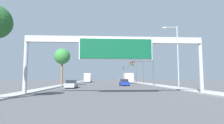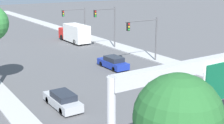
{
  "view_description": "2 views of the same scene",
  "coord_description": "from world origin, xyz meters",
  "px_view_note": "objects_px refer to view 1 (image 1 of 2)",
  "views": [
    {
      "loc": [
        -1.56,
        -1.62,
        1.9
      ],
      "look_at": [
        0.0,
        25.41,
        4.28
      ],
      "focal_mm": 28.0,
      "sensor_mm": 36.0,
      "label": 1
    },
    {
      "loc": [
        -17.2,
        6.87,
        10.7
      ],
      "look_at": [
        -1.82,
        30.35,
        3.29
      ],
      "focal_mm": 50.0,
      "sensor_mm": 36.0,
      "label": 2
    }
  ],
  "objects_px": {
    "palm_tree_background": "(62,57)",
    "car_mid_right": "(124,83)",
    "traffic_light_mid_block": "(139,69)",
    "traffic_light_near_intersection": "(146,68)",
    "car_far_center": "(71,84)",
    "truck_box_primary": "(88,78)",
    "street_lamp_right": "(176,53)",
    "sign_gantry": "(116,47)",
    "truck_box_secondary": "(128,78)",
    "traffic_light_far_intersection": "(132,71)"
  },
  "relations": [
    {
      "from": "palm_tree_background",
      "to": "sign_gantry",
      "type": "bearing_deg",
      "value": -62.67
    },
    {
      "from": "truck_box_primary",
      "to": "traffic_light_far_intersection",
      "type": "bearing_deg",
      "value": -30.01
    },
    {
      "from": "sign_gantry",
      "to": "truck_box_primary",
      "type": "distance_m",
      "value": 49.77
    },
    {
      "from": "car_mid_right",
      "to": "traffic_light_mid_block",
      "type": "height_order",
      "value": "traffic_light_mid_block"
    },
    {
      "from": "street_lamp_right",
      "to": "car_mid_right",
      "type": "bearing_deg",
      "value": 116.38
    },
    {
      "from": "sign_gantry",
      "to": "traffic_light_far_intersection",
      "type": "xyz_separation_m",
      "value": [
        8.67,
        40.1,
        -1.41
      ]
    },
    {
      "from": "car_far_center",
      "to": "street_lamp_right",
      "type": "relative_size",
      "value": 0.47
    },
    {
      "from": "traffic_light_mid_block",
      "to": "palm_tree_background",
      "type": "xyz_separation_m",
      "value": [
        -19.68,
        -9.54,
        2.15
      ]
    },
    {
      "from": "car_mid_right",
      "to": "traffic_light_far_intersection",
      "type": "height_order",
      "value": "traffic_light_far_intersection"
    },
    {
      "from": "sign_gantry",
      "to": "truck_box_primary",
      "type": "relative_size",
      "value": 2.54
    },
    {
      "from": "truck_box_primary",
      "to": "traffic_light_near_intersection",
      "type": "distance_m",
      "value": 33.04
    },
    {
      "from": "car_far_center",
      "to": "truck_box_secondary",
      "type": "distance_m",
      "value": 29.19
    },
    {
      "from": "sign_gantry",
      "to": "traffic_light_mid_block",
      "type": "height_order",
      "value": "traffic_light_mid_block"
    },
    {
      "from": "sign_gantry",
      "to": "car_mid_right",
      "type": "relative_size",
      "value": 4.33
    },
    {
      "from": "truck_box_secondary",
      "to": "street_lamp_right",
      "type": "distance_m",
      "value": 31.3
    },
    {
      "from": "car_far_center",
      "to": "traffic_light_far_intersection",
      "type": "height_order",
      "value": "traffic_light_far_intersection"
    },
    {
      "from": "palm_tree_background",
      "to": "car_mid_right",
      "type": "bearing_deg",
      "value": -0.99
    },
    {
      "from": "car_mid_right",
      "to": "street_lamp_right",
      "type": "xyz_separation_m",
      "value": [
        6.58,
        -13.27,
        5.06
      ]
    },
    {
      "from": "truck_box_primary",
      "to": "street_lamp_right",
      "type": "relative_size",
      "value": 0.8
    },
    {
      "from": "traffic_light_mid_block",
      "to": "sign_gantry",
      "type": "bearing_deg",
      "value": -106.74
    },
    {
      "from": "palm_tree_background",
      "to": "street_lamp_right",
      "type": "xyz_separation_m",
      "value": [
        20.71,
        -13.52,
        -0.78
      ]
    },
    {
      "from": "sign_gantry",
      "to": "traffic_light_mid_block",
      "type": "distance_m",
      "value": 31.44
    },
    {
      "from": "car_far_center",
      "to": "traffic_light_mid_block",
      "type": "distance_m",
      "value": 24.25
    },
    {
      "from": "sign_gantry",
      "to": "traffic_light_mid_block",
      "type": "xyz_separation_m",
      "value": [
        9.05,
        30.1,
        -0.97
      ]
    },
    {
      "from": "truck_box_primary",
      "to": "street_lamp_right",
      "type": "distance_m",
      "value": 45.62
    },
    {
      "from": "traffic_light_near_intersection",
      "to": "palm_tree_background",
      "type": "height_order",
      "value": "palm_tree_background"
    },
    {
      "from": "sign_gantry",
      "to": "car_far_center",
      "type": "distance_m",
      "value": 14.92
    },
    {
      "from": "truck_box_secondary",
      "to": "traffic_light_far_intersection",
      "type": "height_order",
      "value": "traffic_light_far_intersection"
    },
    {
      "from": "truck_box_primary",
      "to": "truck_box_secondary",
      "type": "xyz_separation_m",
      "value": [
        14.0,
        -11.24,
        -0.09
      ]
    },
    {
      "from": "sign_gantry",
      "to": "truck_box_primary",
      "type": "bearing_deg",
      "value": 98.11
    },
    {
      "from": "car_far_center",
      "to": "traffic_light_mid_block",
      "type": "height_order",
      "value": "traffic_light_mid_block"
    },
    {
      "from": "truck_box_primary",
      "to": "palm_tree_background",
      "type": "height_order",
      "value": "palm_tree_background"
    },
    {
      "from": "car_far_center",
      "to": "street_lamp_right",
      "type": "height_order",
      "value": "street_lamp_right"
    },
    {
      "from": "sign_gantry",
      "to": "street_lamp_right",
      "type": "distance_m",
      "value": 12.3
    },
    {
      "from": "truck_box_secondary",
      "to": "traffic_light_near_intersection",
      "type": "height_order",
      "value": "traffic_light_near_intersection"
    },
    {
      "from": "traffic_light_mid_block",
      "to": "street_lamp_right",
      "type": "bearing_deg",
      "value": -87.44
    },
    {
      "from": "car_mid_right",
      "to": "truck_box_primary",
      "type": "height_order",
      "value": "truck_box_primary"
    },
    {
      "from": "car_mid_right",
      "to": "car_far_center",
      "type": "distance_m",
      "value": 13.2
    },
    {
      "from": "sign_gantry",
      "to": "traffic_light_mid_block",
      "type": "bearing_deg",
      "value": 73.26
    },
    {
      "from": "car_mid_right",
      "to": "palm_tree_background",
      "type": "bearing_deg",
      "value": 179.01
    },
    {
      "from": "sign_gantry",
      "to": "traffic_light_near_intersection",
      "type": "xyz_separation_m",
      "value": [
        8.55,
        20.1,
        -1.29
      ]
    },
    {
      "from": "car_mid_right",
      "to": "traffic_light_near_intersection",
      "type": "bearing_deg",
      "value": -2.42
    },
    {
      "from": "car_far_center",
      "to": "truck_box_primary",
      "type": "bearing_deg",
      "value": 90.0
    },
    {
      "from": "sign_gantry",
      "to": "car_mid_right",
      "type": "bearing_deg",
      "value": 80.22
    },
    {
      "from": "traffic_light_mid_block",
      "to": "palm_tree_background",
      "type": "height_order",
      "value": "palm_tree_background"
    },
    {
      "from": "palm_tree_background",
      "to": "street_lamp_right",
      "type": "relative_size",
      "value": 0.85
    },
    {
      "from": "car_mid_right",
      "to": "street_lamp_right",
      "type": "relative_size",
      "value": 0.47
    },
    {
      "from": "sign_gantry",
      "to": "car_mid_right",
      "type": "xyz_separation_m",
      "value": [
        3.5,
        20.31,
        -4.67
      ]
    },
    {
      "from": "car_mid_right",
      "to": "traffic_light_near_intersection",
      "type": "height_order",
      "value": "traffic_light_near_intersection"
    },
    {
      "from": "traffic_light_near_intersection",
      "to": "traffic_light_far_intersection",
      "type": "bearing_deg",
      "value": 89.67
    }
  ]
}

